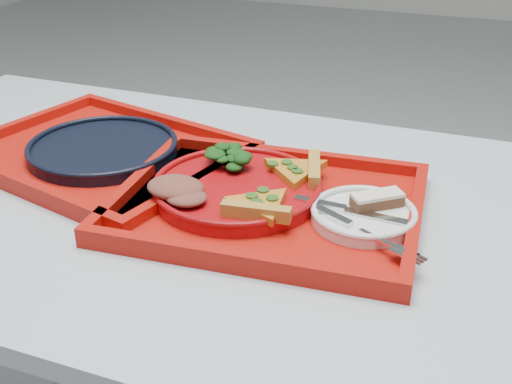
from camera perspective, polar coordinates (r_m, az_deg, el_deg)
table at (r=1.03m, az=-0.63°, el=-4.67°), size 1.60×0.80×0.75m
tray_main at (r=0.97m, az=1.10°, el=-1.38°), size 0.48×0.38×0.01m
tray_far at (r=1.16m, az=-13.36°, el=3.04°), size 0.52×0.45×0.01m
dinner_plate at (r=0.99m, az=-1.69°, el=0.20°), size 0.26×0.26×0.02m
side_plate at (r=0.93m, az=9.53°, el=-2.22°), size 0.15×0.15×0.01m
navy_plate at (r=1.16m, az=-13.43°, el=3.67°), size 0.26×0.26×0.02m
pizza_slice_a at (r=0.91m, az=0.41°, el=-0.92°), size 0.11×0.12×0.02m
pizza_slice_b at (r=1.02m, az=3.50°, el=2.16°), size 0.14×0.13×0.02m
salad_heap at (r=1.04m, az=-2.02°, el=3.52°), size 0.08×0.07×0.04m
meat_portion at (r=0.95m, az=-7.17°, el=0.41°), size 0.09×0.07×0.03m
dessert_bar at (r=0.94m, az=10.71°, el=-0.69°), size 0.08×0.07×0.02m
knife at (r=0.92m, az=8.85°, el=-1.67°), size 0.19×0.03×0.01m
fork at (r=0.88m, az=9.14°, el=-3.25°), size 0.17×0.10×0.01m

